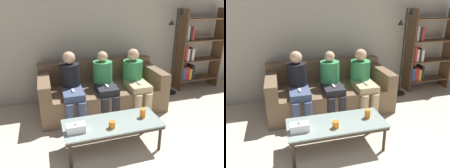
# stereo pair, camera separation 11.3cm
# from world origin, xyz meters

# --- Properties ---
(wall_back) EXTENTS (12.00, 0.06, 2.60)m
(wall_back) POSITION_xyz_m (0.00, 3.76, 1.30)
(wall_back) COLOR #B7B2A3
(wall_back) RESTS_ON ground_plane
(couch) EXTENTS (2.09, 1.00, 0.80)m
(couch) POSITION_xyz_m (0.00, 3.19, 0.29)
(couch) COLOR brown
(couch) RESTS_ON ground_plane
(coffee_table) EXTENTS (1.24, 0.53, 0.39)m
(coffee_table) POSITION_xyz_m (-0.17, 1.99, 0.35)
(coffee_table) COLOR #8C9E99
(coffee_table) RESTS_ON ground_plane
(cup_near_left) EXTENTS (0.07, 0.07, 0.12)m
(cup_near_left) POSITION_xyz_m (0.24, 2.00, 0.44)
(cup_near_left) COLOR orange
(cup_near_left) RESTS_ON coffee_table
(cup_near_right) EXTENTS (0.08, 0.08, 0.09)m
(cup_near_right) POSITION_xyz_m (-0.22, 1.88, 0.43)
(cup_near_right) COLOR orange
(cup_near_right) RESTS_ON coffee_table
(tissue_box) EXTENTS (0.22, 0.12, 0.13)m
(tissue_box) POSITION_xyz_m (-0.64, 1.92, 0.44)
(tissue_box) COLOR white
(tissue_box) RESTS_ON coffee_table
(bookshelf) EXTENTS (0.96, 0.32, 1.68)m
(bookshelf) POSITION_xyz_m (2.12, 3.53, 0.78)
(bookshelf) COLOR brown
(bookshelf) RESTS_ON ground_plane
(standing_lamp) EXTENTS (0.31, 0.26, 1.70)m
(standing_lamp) POSITION_xyz_m (1.55, 3.39, 1.04)
(standing_lamp) COLOR black
(standing_lamp) RESTS_ON ground_plane
(seated_person_left_end) EXTENTS (0.31, 0.70, 1.08)m
(seated_person_left_end) POSITION_xyz_m (-0.54, 2.96, 0.57)
(seated_person_left_end) COLOR #47567A
(seated_person_left_end) RESTS_ON ground_plane
(seated_person_mid_left) EXTENTS (0.32, 0.66, 1.05)m
(seated_person_mid_left) POSITION_xyz_m (0.00, 2.97, 0.56)
(seated_person_mid_left) COLOR #28282D
(seated_person_mid_left) RESTS_ON ground_plane
(seated_person_mid_right) EXTENTS (0.34, 0.71, 1.05)m
(seated_person_mid_right) POSITION_xyz_m (0.54, 2.96, 0.57)
(seated_person_mid_right) COLOR tan
(seated_person_mid_right) RESTS_ON ground_plane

